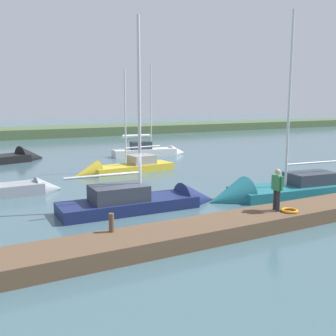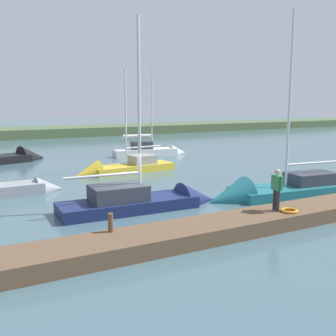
# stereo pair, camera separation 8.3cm
# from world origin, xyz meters

# --- Properties ---
(ground_plane) EXTENTS (200.00, 200.00, 0.00)m
(ground_plane) POSITION_xyz_m (0.00, 0.00, 0.00)
(ground_plane) COLOR #42606B
(far_shoreline) EXTENTS (180.00, 8.00, 2.40)m
(far_shoreline) POSITION_xyz_m (0.00, -40.38, 0.00)
(far_shoreline) COLOR #4C603D
(far_shoreline) RESTS_ON ground_plane
(dock_pier) EXTENTS (19.13, 1.86, 0.55)m
(dock_pier) POSITION_xyz_m (0.00, 4.77, 0.28)
(dock_pier) COLOR brown
(dock_pier) RESTS_ON ground_plane
(mooring_post_near) EXTENTS (0.17, 0.17, 0.61)m
(mooring_post_near) POSITION_xyz_m (2.87, 4.12, 0.86)
(mooring_post_near) COLOR brown
(mooring_post_near) RESTS_ON dock_pier
(life_ring_buoy) EXTENTS (0.66, 0.66, 0.10)m
(life_ring_buoy) POSITION_xyz_m (-3.94, 5.15, 0.60)
(life_ring_buoy) COLOR orange
(life_ring_buoy) RESTS_ON dock_pier
(sailboat_behind_pier) EXTENTS (7.46, 2.19, 9.17)m
(sailboat_behind_pier) POSITION_xyz_m (-0.46, 0.24, 0.16)
(sailboat_behind_pier) COLOR navy
(sailboat_behind_pier) RESTS_ON ground_plane
(sailboat_inner_slip) EXTENTS (8.54, 4.39, 8.81)m
(sailboat_inner_slip) POSITION_xyz_m (3.87, -17.27, 0.20)
(sailboat_inner_slip) COLOR black
(sailboat_inner_slip) RESTS_ON ground_plane
(sailboat_outer_mooring) EXTENTS (7.14, 2.45, 7.66)m
(sailboat_outer_mooring) POSITION_xyz_m (-2.51, -8.82, 0.14)
(sailboat_outer_mooring) COLOR gold
(sailboat_outer_mooring) RESTS_ON ground_plane
(sailboat_far_right) EXTENTS (9.15, 3.19, 10.10)m
(sailboat_far_right) POSITION_xyz_m (-6.95, 1.27, 0.12)
(sailboat_far_right) COLOR #1E6B75
(sailboat_far_right) RESTS_ON ground_plane
(sailboat_near_dock) EXTENTS (6.70, 2.24, 8.59)m
(sailboat_near_dock) POSITION_xyz_m (-8.39, -15.48, 0.26)
(sailboat_near_dock) COLOR white
(sailboat_near_dock) RESTS_ON ground_plane
(person_on_dock) EXTENTS (0.26, 0.63, 1.64)m
(person_on_dock) POSITION_xyz_m (-3.61, 4.78, 1.49)
(person_on_dock) COLOR #28282D
(person_on_dock) RESTS_ON dock_pier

